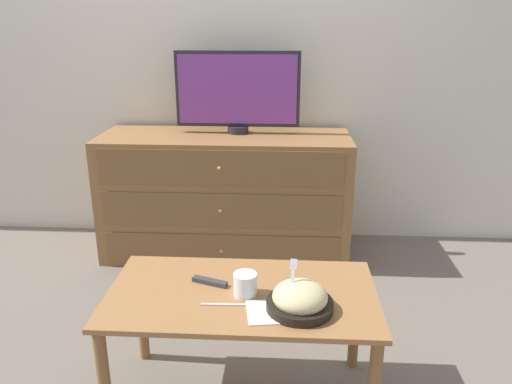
% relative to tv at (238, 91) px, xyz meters
% --- Properties ---
extents(ground_plane, '(12.00, 12.00, 0.00)m').
position_rel_tv_xyz_m(ground_plane, '(-0.21, 0.24, -1.04)').
color(ground_plane, '#70665B').
extents(wall_back, '(12.00, 0.05, 2.60)m').
position_rel_tv_xyz_m(wall_back, '(-0.21, 0.26, 0.26)').
color(wall_back, silver).
rests_on(wall_back, ground_plane).
extents(dresser, '(1.55, 0.57, 0.78)m').
position_rel_tv_xyz_m(dresser, '(-0.08, -0.07, -0.65)').
color(dresser, olive).
rests_on(dresser, ground_plane).
extents(tv, '(0.76, 0.13, 0.50)m').
position_rel_tv_xyz_m(tv, '(0.00, 0.00, 0.00)').
color(tv, '#232328').
rests_on(tv, dresser).
extents(coffee_table, '(1.01, 0.55, 0.49)m').
position_rel_tv_xyz_m(coffee_table, '(0.14, -1.43, -0.62)').
color(coffee_table, '#9E6B3D').
rests_on(coffee_table, ground_plane).
extents(takeout_bowl, '(0.24, 0.24, 0.17)m').
position_rel_tv_xyz_m(takeout_bowl, '(0.36, -1.54, -0.51)').
color(takeout_bowl, black).
rests_on(takeout_bowl, coffee_table).
extents(drink_cup, '(0.09, 0.09, 0.09)m').
position_rel_tv_xyz_m(drink_cup, '(0.16, -1.45, -0.52)').
color(drink_cup, white).
rests_on(drink_cup, coffee_table).
extents(napkin, '(0.18, 0.18, 0.00)m').
position_rel_tv_xyz_m(napkin, '(0.25, -1.56, -0.55)').
color(napkin, silver).
rests_on(napkin, coffee_table).
extents(knife, '(0.19, 0.02, 0.01)m').
position_rel_tv_xyz_m(knife, '(0.10, -1.53, -0.55)').
color(knife, silver).
rests_on(knife, coffee_table).
extents(remote_control, '(0.14, 0.08, 0.02)m').
position_rel_tv_xyz_m(remote_control, '(0.02, -1.38, -0.54)').
color(remote_control, '#38383D').
rests_on(remote_control, coffee_table).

